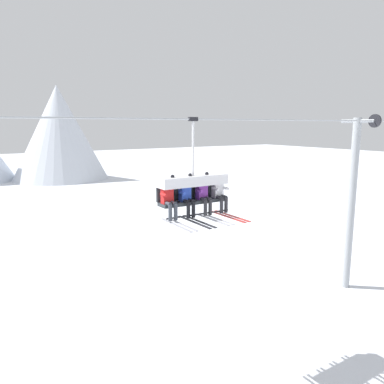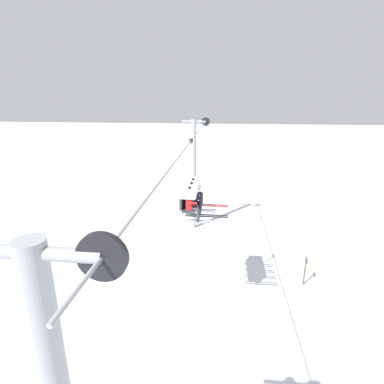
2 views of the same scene
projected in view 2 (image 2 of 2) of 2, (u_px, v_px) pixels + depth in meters
ground_plane at (168, 336)px, 12.22m from camera, size 200.00×200.00×0.00m
lift_tower_far at (194, 173)px, 21.09m from camera, size 0.36×1.88×8.01m
lift_cable at (192, 140)px, 11.53m from camera, size 19.74×0.05×0.05m
chairlift_chair at (189, 190)px, 11.94m from camera, size 2.24×0.74×2.89m
skier_red at (192, 204)px, 11.15m from camera, size 0.48×1.70×1.34m
skier_blue at (194, 199)px, 11.72m from camera, size 0.48×1.70×1.34m
skier_purple at (195, 194)px, 12.30m from camera, size 0.48×1.70×1.34m
skier_white at (197, 191)px, 12.87m from camera, size 0.46×1.70×1.23m
trail_sign at (305, 269)px, 15.30m from camera, size 0.36×0.08×1.60m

